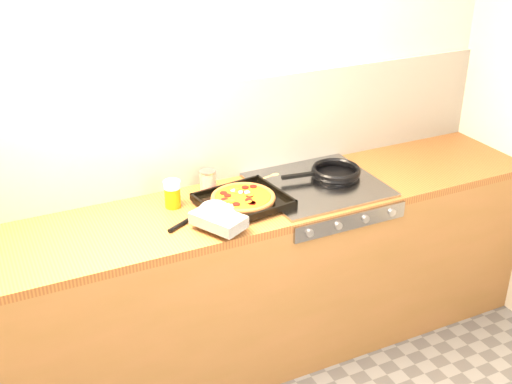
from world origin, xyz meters
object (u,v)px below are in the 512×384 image
pizza_on_tray (236,204)px  frying_pan (335,172)px  tomato_can (208,182)px  juice_glass (172,194)px

pizza_on_tray → frying_pan: (0.60, 0.11, -0.00)m
tomato_can → frying_pan: bearing=-12.2°
juice_glass → tomato_can: bearing=18.9°
frying_pan → tomato_can: bearing=167.8°
frying_pan → juice_glass: size_ratio=3.29×
pizza_on_tray → tomato_can: size_ratio=4.51×
tomato_can → juice_glass: (-0.21, -0.07, 0.01)m
pizza_on_tray → tomato_can: 0.25m
frying_pan → tomato_can: size_ratio=3.77×
pizza_on_tray → frying_pan: 0.61m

